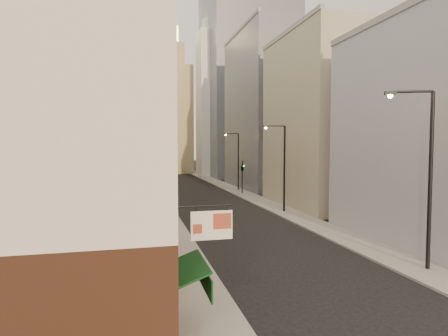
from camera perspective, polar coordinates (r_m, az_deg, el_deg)
sidewalk_left at (r=66.09m, az=-11.17°, el=-2.86°), size 3.00×140.00×0.15m
sidewalk_right at (r=67.91m, az=-0.13°, el=-2.63°), size 3.00×140.00×0.15m
near_building_left at (r=19.75m, az=-18.43°, el=-0.06°), size 8.30×23.04×12.30m
left_bldg_beige at (r=36.76m, az=-17.89°, el=4.53°), size 8.00×12.00×16.00m
left_bldg_grey at (r=52.80m, az=-16.66°, el=6.31°), size 8.00×16.00×20.00m
left_bldg_tan at (r=70.72m, az=-15.90°, el=4.32°), size 8.00×18.00×17.00m
left_bldg_wingrid at (r=90.82m, az=-15.45°, el=6.29°), size 8.00×20.00×24.00m
right_bldg_grey at (r=31.14m, az=29.69°, el=4.50°), size 8.00×16.00×16.00m
right_bldg_beige at (r=46.01m, az=14.08°, el=6.81°), size 8.00×16.00×20.00m
right_bldg_wingrid at (r=64.57m, az=5.73°, el=8.53°), size 8.00×20.00×26.00m
highrise at (r=94.61m, az=3.49°, el=14.62°), size 21.00×23.00×51.20m
clock_tower at (r=103.53m, az=-9.12°, el=9.12°), size 14.00×14.00×44.90m
white_tower at (r=91.46m, az=-1.40°, el=10.54°), size 8.00×8.00×41.50m
streetlamp_near at (r=23.91m, az=28.37°, el=-0.13°), size 2.55×1.17×10.25m
streetlamp_mid at (r=40.38m, az=8.86°, el=0.75°), size 2.44×0.54×9.34m
streetlamp_far at (r=59.35m, az=1.96°, el=1.51°), size 2.26×1.13×9.18m
traffic_light_left at (r=50.57m, az=-10.87°, el=-0.83°), size 0.58×0.51×5.00m
traffic_light_right at (r=55.44m, az=2.79°, el=0.03°), size 0.88×0.88×5.00m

